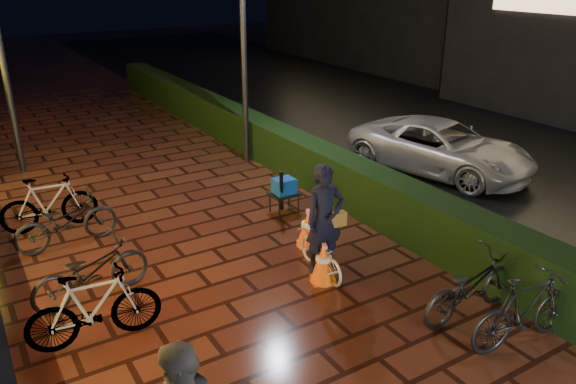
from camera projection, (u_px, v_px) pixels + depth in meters
ground at (319, 350)px, 7.41m from camera, size 80.00×80.00×0.00m
asphalt_road at (481, 146)px, 15.74m from camera, size 11.00×60.00×0.01m
hedge at (251, 133)px, 15.13m from camera, size 0.70×20.00×1.00m
van at (441, 147)px, 13.55m from camera, size 3.14×4.84×1.24m
lamp_post_hedge at (243, 42)px, 13.45m from camera, size 0.52×0.15×5.45m
cyclist at (323, 235)px, 8.95m from camera, size 0.71×1.38×1.91m
traffic_barrier at (315, 244)px, 9.48m from camera, size 0.97×1.64×0.68m
cart_assembly at (284, 188)px, 11.29m from camera, size 0.58×0.58×1.07m
parked_bikes_storefront at (73, 245)px, 9.10m from camera, size 2.11×4.68×1.06m
parked_bikes_hedge at (494, 297)px, 7.69m from camera, size 1.90×1.54×1.06m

